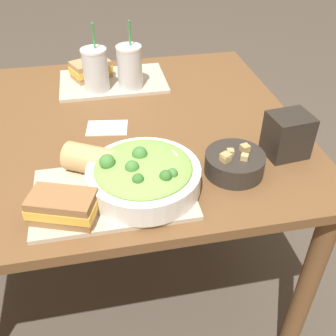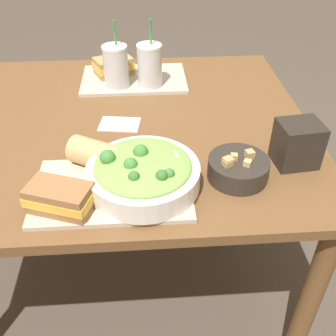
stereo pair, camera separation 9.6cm
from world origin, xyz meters
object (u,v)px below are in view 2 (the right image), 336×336
(salad_bowl, at_px, (143,172))
(baguette_near, at_px, (103,156))
(sandwich_far, at_px, (114,66))
(sandwich_near, at_px, (60,198))
(chip_bag, at_px, (297,144))
(soup_bowl, at_px, (238,168))
(napkin_folded, at_px, (120,124))
(drink_cup_red, at_px, (150,67))
(drink_cup_dark, at_px, (116,68))

(salad_bowl, bearing_deg, baguette_near, 142.83)
(salad_bowl, distance_m, sandwich_far, 0.68)
(sandwich_near, bearing_deg, chip_bag, 34.01)
(baguette_near, height_order, sandwich_far, baguette_near)
(sandwich_near, xyz_separation_m, baguette_near, (0.09, 0.15, 0.01))
(soup_bowl, xyz_separation_m, napkin_folded, (-0.31, 0.29, -0.03))
(salad_bowl, height_order, drink_cup_red, drink_cup_red)
(chip_bag, height_order, napkin_folded, chip_bag)
(sandwich_far, bearing_deg, drink_cup_dark, -106.66)
(soup_bowl, xyz_separation_m, drink_cup_red, (-0.21, 0.54, 0.05))
(sandwich_near, bearing_deg, napkin_folded, 92.15)
(soup_bowl, relative_size, chip_bag, 1.29)
(napkin_folded, bearing_deg, soup_bowl, -42.33)
(drink_cup_dark, xyz_separation_m, chip_bag, (0.50, -0.48, -0.02))
(salad_bowl, relative_size, sandwich_near, 1.64)
(baguette_near, bearing_deg, drink_cup_red, 13.60)
(baguette_near, bearing_deg, soup_bowl, -68.42)
(soup_bowl, height_order, baguette_near, baguette_near)
(drink_cup_red, xyz_separation_m, chip_bag, (0.38, -0.48, -0.02))
(salad_bowl, height_order, sandwich_near, salad_bowl)
(soup_bowl, distance_m, sandwich_far, 0.73)
(baguette_near, height_order, drink_cup_dark, drink_cup_dark)
(drink_cup_dark, xyz_separation_m, napkin_folded, (0.01, -0.25, -0.08))
(soup_bowl, xyz_separation_m, sandwich_far, (-0.34, 0.65, 0.01))
(baguette_near, bearing_deg, drink_cup_dark, 27.21)
(salad_bowl, xyz_separation_m, soup_bowl, (0.25, 0.03, -0.02))
(baguette_near, height_order, drink_cup_red, drink_cup_red)
(salad_bowl, height_order, chip_bag, chip_bag)
(drink_cup_red, xyz_separation_m, napkin_folded, (-0.11, -0.25, -0.08))
(drink_cup_dark, bearing_deg, sandwich_far, 97.70)
(soup_bowl, xyz_separation_m, drink_cup_dark, (-0.33, 0.54, 0.05))
(salad_bowl, distance_m, drink_cup_dark, 0.57)
(napkin_folded, bearing_deg, sandwich_far, 94.52)
(drink_cup_dark, distance_m, napkin_folded, 0.26)
(sandwich_near, distance_m, chip_bag, 0.62)
(baguette_near, relative_size, chip_bag, 1.55)
(sandwich_near, xyz_separation_m, drink_cup_red, (0.23, 0.64, 0.04))
(drink_cup_red, bearing_deg, sandwich_far, 141.11)
(salad_bowl, bearing_deg, drink_cup_red, 86.34)
(salad_bowl, relative_size, chip_bag, 2.29)
(drink_cup_dark, bearing_deg, soup_bowl, -58.56)
(chip_bag, bearing_deg, drink_cup_dark, 129.45)
(sandwich_far, height_order, drink_cup_dark, drink_cup_dark)
(soup_bowl, relative_size, drink_cup_red, 0.66)
(sandwich_near, distance_m, sandwich_far, 0.75)
(sandwich_far, distance_m, chip_bag, 0.78)
(sandwich_near, height_order, drink_cup_red, drink_cup_red)
(sandwich_near, relative_size, napkin_folded, 1.25)
(salad_bowl, distance_m, soup_bowl, 0.25)
(drink_cup_dark, bearing_deg, napkin_folded, -86.86)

